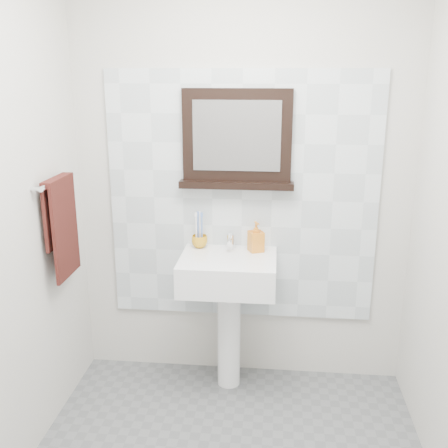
% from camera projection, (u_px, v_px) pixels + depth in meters
% --- Properties ---
extents(back_wall, '(2.00, 0.01, 2.50)m').
position_uv_depth(back_wall, '(242.00, 182.00, 3.11)').
color(back_wall, beige).
rests_on(back_wall, ground).
extents(front_wall, '(2.00, 0.01, 2.50)m').
position_uv_depth(front_wall, '(164.00, 415.00, 1.01)').
color(front_wall, beige).
rests_on(front_wall, ground).
extents(splashback, '(1.60, 0.02, 1.50)m').
position_uv_depth(splashback, '(242.00, 199.00, 3.13)').
color(splashback, silver).
rests_on(splashback, back_wall).
extents(pedestal_sink, '(0.55, 0.44, 0.96)m').
position_uv_depth(pedestal_sink, '(228.00, 286.00, 3.06)').
color(pedestal_sink, white).
rests_on(pedestal_sink, ground).
extents(toothbrush_cup, '(0.11, 0.11, 0.08)m').
position_uv_depth(toothbrush_cup, '(200.00, 241.00, 3.15)').
color(toothbrush_cup, '#C68B17').
rests_on(toothbrush_cup, pedestal_sink).
extents(toothbrushes, '(0.05, 0.04, 0.21)m').
position_uv_depth(toothbrushes, '(199.00, 228.00, 3.13)').
color(toothbrushes, white).
rests_on(toothbrushes, toothbrush_cup).
extents(soap_dispenser, '(0.11, 0.11, 0.18)m').
position_uv_depth(soap_dispenser, '(256.00, 237.00, 3.07)').
color(soap_dispenser, '#CF5418').
rests_on(soap_dispenser, pedestal_sink).
extents(framed_mirror, '(0.67, 0.11, 0.57)m').
position_uv_depth(framed_mirror, '(237.00, 141.00, 3.00)').
color(framed_mirror, black).
rests_on(framed_mirror, back_wall).
extents(towel_bar, '(0.07, 0.40, 0.03)m').
position_uv_depth(towel_bar, '(57.00, 181.00, 2.75)').
color(towel_bar, silver).
rests_on(towel_bar, left_wall).
extents(hand_towel, '(0.06, 0.30, 0.55)m').
position_uv_depth(hand_towel, '(61.00, 220.00, 2.81)').
color(hand_towel, black).
rests_on(hand_towel, towel_bar).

